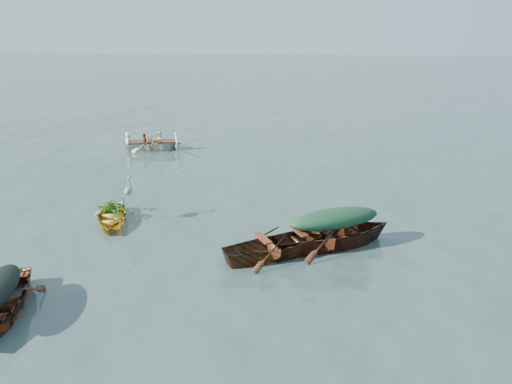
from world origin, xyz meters
TOP-DOWN VIEW (x-y plane):
  - ground at (0.00, 0.00)m, footprint 140.00×140.00m
  - yellow_dinghy at (-3.37, 1.36)m, footprint 1.87×3.02m
  - dark_covered_boat at (-3.92, -3.61)m, footprint 2.18×3.92m
  - green_tarp_boat at (3.12, 0.29)m, footprint 4.84×3.31m
  - open_wooden_boat at (1.73, -0.37)m, footprint 4.35×3.18m
  - rowed_boat at (-4.54, 9.83)m, footprint 3.86×1.91m
  - green_tarp_cover at (3.12, 0.29)m, footprint 2.66×1.82m
  - thwart_benches at (1.73, -0.37)m, footprint 2.24×1.71m
  - heron at (-2.85, 1.54)m, footprint 0.37×0.46m
  - dinghy_weeds at (-3.48, 1.90)m, footprint 0.90×1.04m
  - rowers at (-4.54, 9.83)m, footprint 2.75×1.55m
  - oars at (-4.54, 9.83)m, footprint 1.16×2.67m

SIDE VIEW (x-z plane):
  - ground at x=0.00m, z-range 0.00..0.00m
  - yellow_dinghy at x=-3.37m, z-range -0.37..0.37m
  - dark_covered_boat at x=-3.92m, z-range -0.46..0.46m
  - green_tarp_boat at x=3.12m, z-range -0.55..0.55m
  - open_wooden_boat at x=1.73m, z-range -0.49..0.49m
  - rowed_boat at x=-4.54m, z-range -0.43..0.43m
  - oars at x=-4.54m, z-range 0.43..0.49m
  - thwart_benches at x=1.73m, z-range 0.49..0.53m
  - dinghy_weeds at x=-3.48m, z-range 0.37..0.97m
  - rowers at x=-4.54m, z-range 0.43..1.19m
  - green_tarp_cover at x=3.12m, z-range 0.55..1.07m
  - heron at x=-2.85m, z-range 0.37..1.29m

